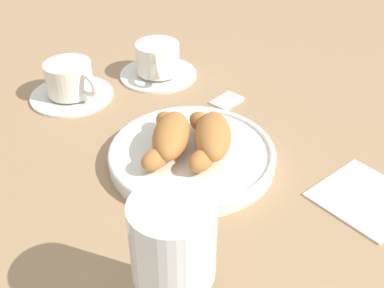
% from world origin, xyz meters
% --- Properties ---
extents(ground_plane, '(2.20, 2.20, 0.00)m').
position_xyz_m(ground_plane, '(0.00, 0.00, 0.00)').
color(ground_plane, '#997551').
extents(pastry_plate, '(0.23, 0.23, 0.02)m').
position_xyz_m(pastry_plate, '(-0.03, -0.01, 0.01)').
color(pastry_plate, silver).
rests_on(pastry_plate, ground_plane).
extents(croissant_large, '(0.12, 0.10, 0.04)m').
position_xyz_m(croissant_large, '(-0.02, -0.03, 0.04)').
color(croissant_large, '#AD6B33').
rests_on(croissant_large, pastry_plate).
extents(croissant_small, '(0.13, 0.09, 0.04)m').
position_xyz_m(croissant_small, '(-0.04, 0.02, 0.04)').
color(croissant_small, '#AD6B33').
rests_on(croissant_small, pastry_plate).
extents(coffee_cup_near, '(0.14, 0.14, 0.06)m').
position_xyz_m(coffee_cup_near, '(0.04, 0.25, 0.03)').
color(coffee_cup_near, silver).
rests_on(coffee_cup_near, ground_plane).
extents(coffee_cup_far, '(0.14, 0.14, 0.06)m').
position_xyz_m(coffee_cup_far, '(0.17, 0.16, 0.03)').
color(coffee_cup_far, silver).
rests_on(coffee_cup_far, ground_plane).
extents(juice_glass_left, '(0.08, 0.08, 0.14)m').
position_xyz_m(juice_glass_left, '(-0.25, -0.10, 0.09)').
color(juice_glass_left, white).
rests_on(juice_glass_left, ground_plane).
extents(sugar_packet, '(0.06, 0.05, 0.01)m').
position_xyz_m(sugar_packet, '(0.14, 0.01, 0.00)').
color(sugar_packet, white).
rests_on(sugar_packet, ground_plane).
extents(folded_napkin, '(0.14, 0.14, 0.01)m').
position_xyz_m(folded_napkin, '(-0.00, -0.24, 0.00)').
color(folded_napkin, silver).
rests_on(folded_napkin, ground_plane).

